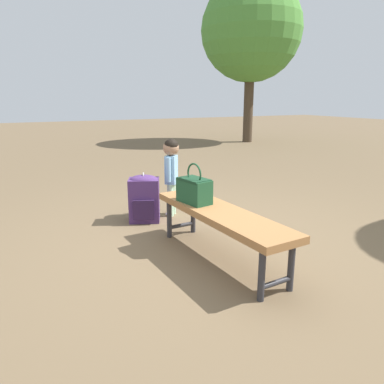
# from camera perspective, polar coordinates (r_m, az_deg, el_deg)

# --- Properties ---
(ground_plane) EXTENTS (40.00, 40.00, 0.00)m
(ground_plane) POSITION_cam_1_polar(r_m,az_deg,el_deg) (3.62, 3.20, -7.95)
(ground_plane) COLOR brown
(ground_plane) RESTS_ON ground
(park_bench) EXTENTS (1.62, 0.51, 0.45)m
(park_bench) POSITION_cam_1_polar(r_m,az_deg,el_deg) (3.14, 4.52, -3.91)
(park_bench) COLOR #9E6B3D
(park_bench) RESTS_ON ground
(handbag) EXTENTS (0.35, 0.24, 0.37)m
(handbag) POSITION_cam_1_polar(r_m,az_deg,el_deg) (3.31, 0.34, 0.43)
(handbag) COLOR #1E4C2D
(handbag) RESTS_ON park_bench
(child_standing) EXTENTS (0.20, 0.19, 0.92)m
(child_standing) POSITION_cam_1_polar(r_m,az_deg,el_deg) (4.30, -3.27, 4.24)
(child_standing) COLOR #B2D8B2
(child_standing) RESTS_ON ground
(backpack_large) EXTENTS (0.37, 0.41, 0.57)m
(backpack_large) POSITION_cam_1_polar(r_m,az_deg,el_deg) (4.19, -7.48, -0.79)
(backpack_large) COLOR #4C2D66
(backpack_large) RESTS_ON ground
(tree_mid) EXTENTS (3.00, 3.00, 4.81)m
(tree_mid) POSITION_cam_1_polar(r_m,az_deg,el_deg) (12.00, 9.24, 23.60)
(tree_mid) COLOR #473828
(tree_mid) RESTS_ON ground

